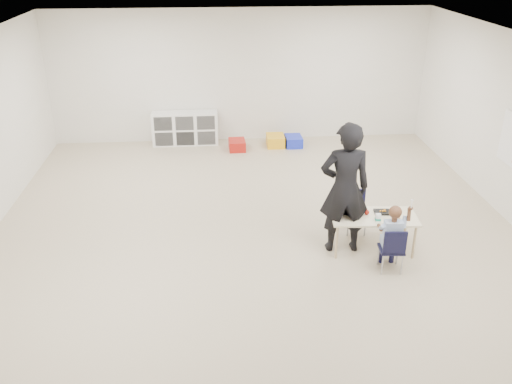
{
  "coord_description": "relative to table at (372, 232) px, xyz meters",
  "views": [
    {
      "loc": [
        -0.59,
        -6.94,
        4.06
      ],
      "look_at": [
        -0.03,
        -0.13,
        0.85
      ],
      "focal_mm": 38.0,
      "sensor_mm": 36.0,
      "label": 1
    }
  ],
  "objects": [
    {
      "name": "bread_roll",
      "position": [
        0.27,
        -0.15,
        0.3
      ],
      "size": [
        0.09,
        0.09,
        0.07
      ],
      "primitive_type": "ellipsoid",
      "color": "tan",
      "rests_on": "table"
    },
    {
      "name": "chair_far",
      "position": [
        -0.11,
        0.53,
        0.05
      ],
      "size": [
        0.34,
        0.32,
        0.65
      ],
      "primitive_type": null,
      "rotation": [
        0.0,
        0.0,
        -0.09
      ],
      "color": "black",
      "rests_on": "ground"
    },
    {
      "name": "milk_carton",
      "position": [
        0.01,
        -0.15,
        0.32
      ],
      "size": [
        0.08,
        0.08,
        0.1
      ],
      "primitive_type": "cube",
      "rotation": [
        0.0,
        0.0,
        -0.09
      ],
      "color": "white",
      "rests_on": "table"
    },
    {
      "name": "bin_blue",
      "position": [
        -0.49,
        4.34,
        -0.17
      ],
      "size": [
        0.36,
        0.45,
        0.22
      ],
      "primitive_type": "cube",
      "rotation": [
        0.0,
        0.0,
        0.02
      ],
      "color": "#1B2DCF",
      "rests_on": "ground"
    },
    {
      "name": "chair_near",
      "position": [
        0.11,
        -0.53,
        0.05
      ],
      "size": [
        0.34,
        0.32,
        0.65
      ],
      "primitive_type": null,
      "rotation": [
        0.0,
        0.0,
        -0.09
      ],
      "color": "black",
      "rests_on": "ground"
    },
    {
      "name": "lunch_tray_near",
      "position": [
        0.14,
        0.07,
        0.28
      ],
      "size": [
        0.23,
        0.18,
        0.03
      ],
      "primitive_type": "cube",
      "rotation": [
        0.0,
        0.0,
        -0.09
      ],
      "color": "black",
      "rests_on": "table"
    },
    {
      "name": "adult",
      "position": [
        -0.43,
        0.06,
        0.67
      ],
      "size": [
        0.7,
        0.47,
        1.9
      ],
      "primitive_type": "imported",
      "rotation": [
        0.0,
        0.0,
        3.12
      ],
      "color": "black",
      "rests_on": "ground"
    },
    {
      "name": "room",
      "position": [
        -1.6,
        0.4,
        1.12
      ],
      "size": [
        9.0,
        9.02,
        2.8
      ],
      "color": "beige",
      "rests_on": "ground"
    },
    {
      "name": "apple_far",
      "position": [
        -0.5,
        -0.03,
        0.3
      ],
      "size": [
        0.07,
        0.07,
        0.07
      ],
      "primitive_type": "sphere",
      "color": "maroon",
      "rests_on": "table"
    },
    {
      "name": "child",
      "position": [
        0.11,
        -0.53,
        0.24
      ],
      "size": [
        0.47,
        0.47,
        1.03
      ],
      "primitive_type": null,
      "rotation": [
        0.0,
        0.0,
        -0.09
      ],
      "color": "#A4B8DF",
      "rests_on": "chair_near"
    },
    {
      "name": "cubby_shelf",
      "position": [
        -2.8,
        4.68,
        0.07
      ],
      "size": [
        1.4,
        0.4,
        0.7
      ],
      "primitive_type": "cube",
      "color": "white",
      "rests_on": "ground"
    },
    {
      "name": "apple_near",
      "position": [
        -0.1,
        0.04,
        0.3
      ],
      "size": [
        0.07,
        0.07,
        0.07
      ],
      "primitive_type": "sphere",
      "color": "maroon",
      "rests_on": "table"
    },
    {
      "name": "rules_poster",
      "position": [
        2.38,
        1.0,
        0.97
      ],
      "size": [
        0.02,
        0.6,
        0.8
      ],
      "primitive_type": "cube",
      "color": "white",
      "rests_on": "room"
    },
    {
      "name": "table",
      "position": [
        0.0,
        0.0,
        0.0
      ],
      "size": [
        1.24,
        0.69,
        0.55
      ],
      "rotation": [
        0.0,
        0.0,
        -0.09
      ],
      "color": "beige",
      "rests_on": "ground"
    },
    {
      "name": "bin_yellow",
      "position": [
        -0.88,
        4.38,
        -0.16
      ],
      "size": [
        0.38,
        0.48,
        0.23
      ],
      "primitive_type": "cube",
      "rotation": [
        0.0,
        0.0,
        -0.01
      ],
      "color": "#F3AF19",
      "rests_on": "ground"
    },
    {
      "name": "bin_red",
      "position": [
        -1.71,
        4.2,
        -0.17
      ],
      "size": [
        0.35,
        0.45,
        0.21
      ],
      "primitive_type": "cube",
      "rotation": [
        0.0,
        0.0,
        0.03
      ],
      "color": "#B21811",
      "rests_on": "ground"
    },
    {
      "name": "lunch_tray_far",
      "position": [
        -0.31,
        0.13,
        0.28
      ],
      "size": [
        0.23,
        0.18,
        0.03
      ],
      "primitive_type": "cube",
      "rotation": [
        0.0,
        0.0,
        -0.09
      ],
      "color": "black",
      "rests_on": "table"
    }
  ]
}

